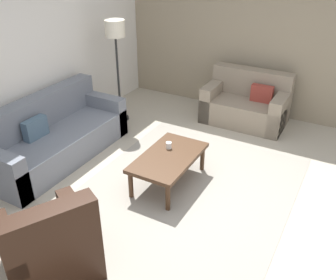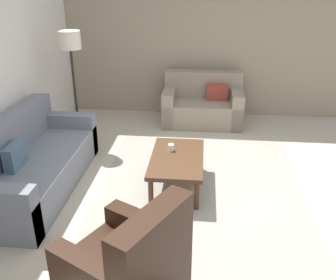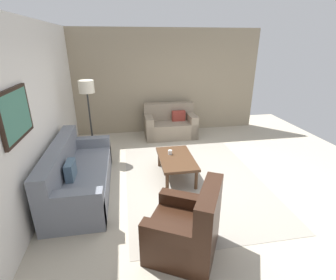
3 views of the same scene
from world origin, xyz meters
name	(u,v)px [view 1 (image 1 of 3)]	position (x,y,z in m)	size (l,w,h in m)	color
ground_plane	(182,197)	(0.00, 0.00, 0.00)	(8.00, 8.00, 0.00)	#B2A893
rear_partition	(13,58)	(0.00, 2.60, 1.40)	(6.00, 0.12, 2.80)	silver
stone_feature_panel	(264,34)	(3.00, 0.00, 1.40)	(0.12, 5.20, 2.80)	gray
area_rug	(182,197)	(0.00, 0.00, 0.00)	(3.40, 2.51, 0.01)	gray
couch_main	(52,138)	(-0.02, 2.10, 0.30)	(2.22, 0.89, 0.88)	slate
couch_loveseat	(247,105)	(2.48, 0.01, 0.30)	(0.81, 1.37, 0.88)	gray
armchair_leather	(50,251)	(-1.66, 0.52, 0.31)	(1.08, 1.08, 0.95)	black
coffee_table	(169,159)	(0.20, 0.30, 0.36)	(1.10, 0.64, 0.41)	#472D1C
cup	(169,145)	(0.37, 0.39, 0.45)	(0.08, 0.08, 0.08)	white
lamp_standing	(116,39)	(1.48, 1.97, 1.41)	(0.32, 0.32, 1.71)	black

